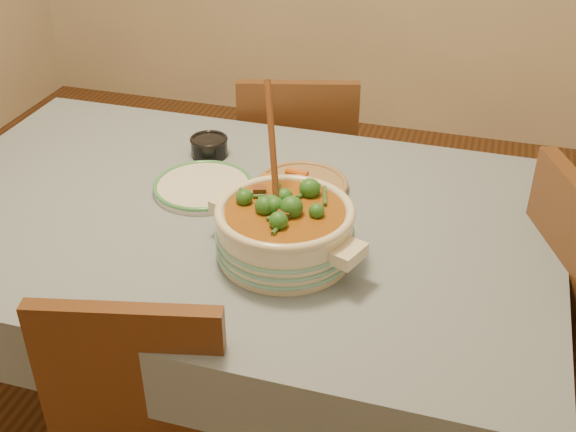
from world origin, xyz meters
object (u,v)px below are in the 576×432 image
object	(u,v)px
stew_casserole	(285,226)
fried_plate	(302,184)
dining_table	(229,242)
chair_far	(298,169)
condiment_bowl	(209,146)
white_plate	(203,186)

from	to	relation	value
stew_casserole	fried_plate	world-z (taller)	stew_casserole
dining_table	chair_far	size ratio (longest dim) A/B	1.94
stew_casserole	condiment_bowl	xyz separation A→B (m)	(-0.36, 0.42, -0.05)
fried_plate	stew_casserole	bearing A→B (deg)	-81.67
condiment_bowl	dining_table	bearing A→B (deg)	-60.18
dining_table	fried_plate	world-z (taller)	fried_plate
white_plate	stew_casserole	bearing A→B (deg)	-37.22
dining_table	fried_plate	xyz separation A→B (m)	(0.15, 0.17, 0.11)
fried_plate	white_plate	bearing A→B (deg)	-162.50
dining_table	stew_casserole	bearing A→B (deg)	-35.12
dining_table	white_plate	size ratio (longest dim) A/B	4.97
condiment_bowl	fried_plate	world-z (taller)	condiment_bowl
stew_casserole	white_plate	size ratio (longest dim) A/B	1.21
dining_table	condiment_bowl	distance (m)	0.35
chair_far	fried_plate	bearing A→B (deg)	91.83
stew_casserole	fried_plate	bearing A→B (deg)	98.33
dining_table	white_plate	world-z (taller)	white_plate
stew_casserole	white_plate	world-z (taller)	stew_casserole
condiment_bowl	chair_far	xyz separation A→B (m)	(0.14, 0.46, -0.30)
dining_table	fried_plate	size ratio (longest dim) A/B	6.56
condiment_bowl	fried_plate	size ratio (longest dim) A/B	0.49
white_plate	chair_far	distance (m)	0.72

